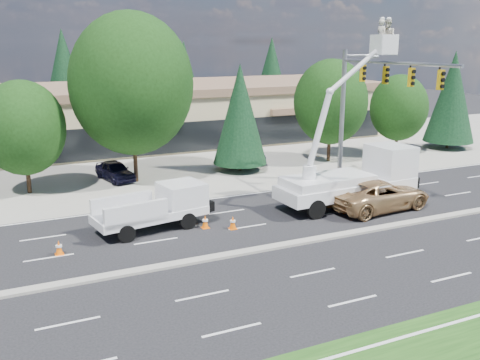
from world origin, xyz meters
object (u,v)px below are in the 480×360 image
bucket_truck (358,166)px  minivan (379,195)px  utility_pickup (158,211)px  signal_mast (363,97)px

bucket_truck → minivan: bucket_truck is taller
utility_pickup → bucket_truck: bucket_truck is taller
utility_pickup → minivan: size_ratio=0.97×
bucket_truck → minivan: (0.49, -1.44, -1.44)m
signal_mast → minivan: (-1.75, -4.24, -5.18)m
signal_mast → minivan: signal_mast is taller
signal_mast → utility_pickup: size_ratio=1.66×
bucket_truck → signal_mast: bearing=48.3°
signal_mast → minivan: size_ratio=1.61×
minivan → bucket_truck: bearing=14.3°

